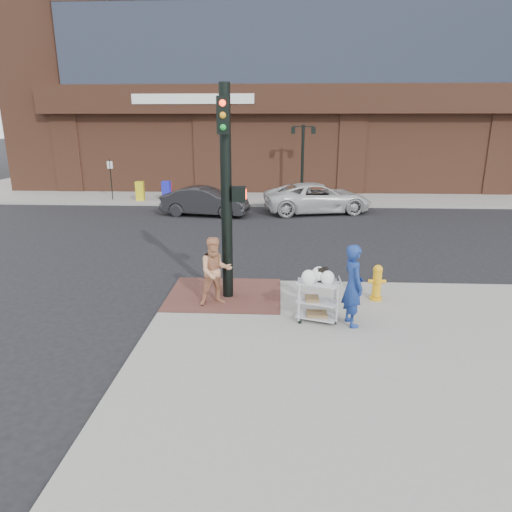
# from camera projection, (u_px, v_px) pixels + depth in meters

# --- Properties ---
(ground) EXTENTS (220.00, 220.00, 0.00)m
(ground) POSITION_uv_depth(u_px,v_px,m) (246.00, 315.00, 10.60)
(ground) COLOR black
(ground) RESTS_ON ground
(sidewalk_far) EXTENTS (65.00, 36.00, 0.15)m
(sidewalk_far) POSITION_uv_depth(u_px,v_px,m) (411.00, 171.00, 40.62)
(sidewalk_far) COLOR gray
(sidewalk_far) RESTS_ON ground
(brick_curb_ramp) EXTENTS (2.80, 2.40, 0.01)m
(brick_curb_ramp) POSITION_uv_depth(u_px,v_px,m) (225.00, 294.00, 11.45)
(brick_curb_ramp) COLOR brown
(brick_curb_ramp) RESTS_ON sidewalk_near
(lamp_post) EXTENTS (1.32, 0.22, 4.00)m
(lamp_post) POSITION_uv_depth(u_px,v_px,m) (303.00, 154.00, 25.09)
(lamp_post) COLOR black
(lamp_post) RESTS_ON sidewalk_far
(parking_sign) EXTENTS (0.05, 0.05, 2.20)m
(parking_sign) POSITION_uv_depth(u_px,v_px,m) (111.00, 180.00, 25.03)
(parking_sign) COLOR black
(parking_sign) RESTS_ON sidewalk_far
(traffic_signal_pole) EXTENTS (0.61, 0.51, 5.00)m
(traffic_signal_pole) POSITION_uv_depth(u_px,v_px,m) (227.00, 188.00, 10.56)
(traffic_signal_pole) COLOR black
(traffic_signal_pole) RESTS_ON sidewalk_near
(woman_blue) EXTENTS (0.57, 0.73, 1.77)m
(woman_blue) POSITION_uv_depth(u_px,v_px,m) (353.00, 285.00, 9.53)
(woman_blue) COLOR navy
(woman_blue) RESTS_ON sidewalk_near
(pedestrian_tan) EXTENTS (0.96, 0.85, 1.63)m
(pedestrian_tan) POSITION_uv_depth(u_px,v_px,m) (216.00, 271.00, 10.63)
(pedestrian_tan) COLOR tan
(pedestrian_tan) RESTS_ON sidewalk_near
(sedan_dark) EXTENTS (4.27, 2.04, 1.35)m
(sedan_dark) POSITION_uv_depth(u_px,v_px,m) (205.00, 201.00, 21.65)
(sedan_dark) COLOR black
(sedan_dark) RESTS_ON ground
(minivan_white) EXTENTS (5.59, 3.43, 1.45)m
(minivan_white) POSITION_uv_depth(u_px,v_px,m) (318.00, 198.00, 22.32)
(minivan_white) COLOR silver
(minivan_white) RESTS_ON ground
(utility_cart) EXTENTS (0.97, 0.72, 1.20)m
(utility_cart) POSITION_uv_depth(u_px,v_px,m) (317.00, 297.00, 9.80)
(utility_cart) COLOR #B3B4B9
(utility_cart) RESTS_ON sidewalk_near
(fire_hydrant) EXTENTS (0.42, 0.29, 0.89)m
(fire_hydrant) POSITION_uv_depth(u_px,v_px,m) (377.00, 282.00, 10.99)
(fire_hydrant) COLOR gold
(fire_hydrant) RESTS_ON sidewalk_near
(newsbox_red) EXTENTS (0.50, 0.48, 0.93)m
(newsbox_red) POSITION_uv_depth(u_px,v_px,m) (168.00, 191.00, 25.43)
(newsbox_red) COLOR red
(newsbox_red) RESTS_ON sidewalk_far
(newsbox_yellow) EXTENTS (0.47, 0.43, 1.03)m
(newsbox_yellow) POSITION_uv_depth(u_px,v_px,m) (140.00, 191.00, 24.95)
(newsbox_yellow) COLOR gold
(newsbox_yellow) RESTS_ON sidewalk_far
(newsbox_blue) EXTENTS (0.44, 0.40, 1.05)m
(newsbox_blue) POSITION_uv_depth(u_px,v_px,m) (167.00, 191.00, 24.91)
(newsbox_blue) COLOR #1D20BC
(newsbox_blue) RESTS_ON sidewalk_far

